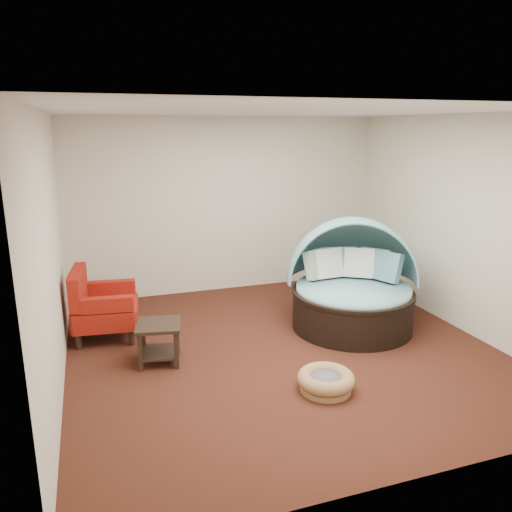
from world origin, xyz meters
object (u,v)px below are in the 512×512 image
object	(u,v)px
red_armchair	(101,306)
side_table	(159,337)
pet_basket	(326,381)
canopy_daybed	(353,277)

from	to	relation	value
red_armchair	side_table	world-z (taller)	red_armchair
pet_basket	side_table	bearing A→B (deg)	141.75
canopy_daybed	pet_basket	xyz separation A→B (m)	(-1.11, -1.49, -0.58)
pet_basket	side_table	distance (m)	1.95
canopy_daybed	pet_basket	world-z (taller)	canopy_daybed
pet_basket	side_table	xyz separation A→B (m)	(-1.52, 1.20, 0.20)
pet_basket	red_armchair	xyz separation A→B (m)	(-2.12, 2.14, 0.32)
side_table	red_armchair	bearing A→B (deg)	122.60
canopy_daybed	side_table	xyz separation A→B (m)	(-2.64, -0.28, -0.38)
canopy_daybed	red_armchair	distance (m)	3.31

